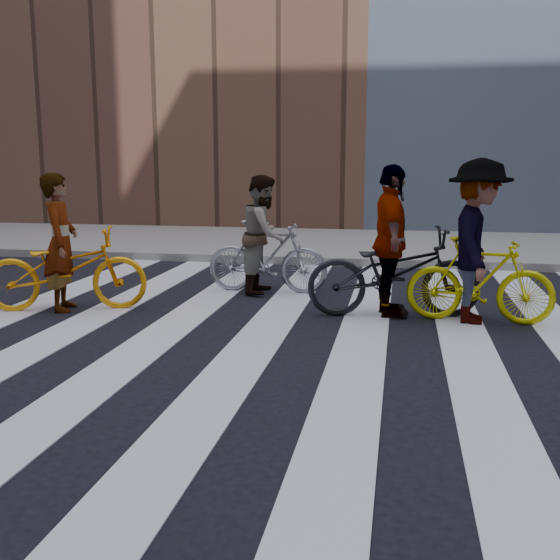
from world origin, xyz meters
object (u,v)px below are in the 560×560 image
(rider_left, at_px, (61,243))
(bike_dark_rear, at_px, (394,272))
(bike_silver_mid, at_px, (267,257))
(rider_mid, at_px, (264,235))
(bike_yellow_left, at_px, (66,269))
(rider_right, at_px, (478,242))
(bike_yellow_right, at_px, (480,280))
(rider_rear, at_px, (391,242))

(rider_left, bearing_deg, bike_dark_rear, -102.11)
(bike_silver_mid, bearing_deg, rider_left, 124.95)
(bike_silver_mid, xyz_separation_m, rider_mid, (-0.05, 0.00, 0.32))
(bike_dark_rear, distance_m, rider_left, 4.23)
(bike_yellow_left, height_order, rider_right, rider_right)
(rider_mid, bearing_deg, bike_dark_rear, -120.50)
(bike_silver_mid, bearing_deg, bike_yellow_left, 125.52)
(bike_silver_mid, height_order, bike_yellow_right, bike_silver_mid)
(bike_yellow_left, relative_size, rider_mid, 1.19)
(bike_yellow_right, xyz_separation_m, rider_rear, (-1.06, 0.13, 0.42))
(bike_yellow_right, relative_size, bike_dark_rear, 0.81)
(bike_silver_mid, bearing_deg, rider_right, -113.68)
(bike_dark_rear, xyz_separation_m, rider_left, (-4.20, -0.42, 0.32))
(bike_yellow_right, distance_m, bike_dark_rear, 1.02)
(bike_yellow_right, bearing_deg, rider_left, 99.10)
(bike_yellow_left, xyz_separation_m, rider_mid, (2.27, 1.58, 0.32))
(bike_yellow_left, relative_size, rider_rear, 1.09)
(bike_yellow_right, distance_m, rider_mid, 3.18)
(bike_silver_mid, height_order, rider_rear, rider_rear)
(bike_silver_mid, distance_m, rider_right, 3.10)
(rider_mid, bearing_deg, bike_yellow_right, -112.91)
(bike_yellow_left, distance_m, rider_right, 5.13)
(rider_right, bearing_deg, bike_yellow_left, 99.16)
(bike_silver_mid, distance_m, rider_mid, 0.33)
(rider_left, xyz_separation_m, rider_rear, (4.15, 0.42, 0.06))
(bike_yellow_left, relative_size, rider_right, 1.05)
(rider_rear, bearing_deg, bike_dark_rear, -97.71)
(bike_silver_mid, relative_size, bike_dark_rear, 0.83)
(bike_yellow_right, height_order, rider_rear, rider_rear)
(rider_right, bearing_deg, bike_silver_mid, 71.05)
(bike_yellow_left, xyz_separation_m, rider_rear, (4.10, 0.42, 0.40))
(rider_left, xyz_separation_m, rider_right, (5.15, 0.28, 0.09))
(rider_mid, relative_size, rider_rear, 0.91)
(bike_silver_mid, distance_m, bike_dark_rear, 2.17)
(bike_dark_rear, relative_size, rider_left, 1.21)
(bike_dark_rear, distance_m, rider_right, 1.05)
(bike_yellow_left, bearing_deg, bike_dark_rear, -102.04)
(bike_yellow_right, xyz_separation_m, rider_left, (-5.20, -0.28, 0.36))
(bike_yellow_right, xyz_separation_m, rider_mid, (-2.89, 1.30, 0.34))
(bike_yellow_right, xyz_separation_m, bike_dark_rear, (-1.01, 0.13, 0.04))
(bike_yellow_left, relative_size, bike_yellow_right, 1.19)
(bike_silver_mid, xyz_separation_m, rider_left, (-2.37, -1.58, 0.35))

